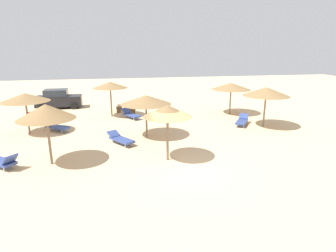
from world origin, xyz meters
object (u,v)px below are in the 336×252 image
object	(u,v)px
lounger_2	(120,139)
parked_car	(58,99)
parasol_0	(25,98)
lounger_0	(56,126)
parasol_1	(110,85)
lounger_3	(2,161)
parasol_3	(46,112)
lounger_1	(131,114)
parasol_4	(266,92)
lounger_4	(242,121)
parasol_2	(146,100)
bench_1	(119,107)
parasol_6	(231,86)
parasol_5	(168,111)
bench_0	(132,109)

from	to	relation	value
lounger_2	parked_car	distance (m)	12.43
parasol_0	lounger_0	world-z (taller)	parasol_0
parasol_1	lounger_3	world-z (taller)	parasol_1
parasol_1	parasol_3	distance (m)	9.75
lounger_1	parasol_0	bearing A→B (deg)	-157.03
parasol_4	lounger_4	size ratio (longest dim) A/B	1.62
parasol_0	parked_car	bearing A→B (deg)	86.30
parasol_0	parasol_2	world-z (taller)	parasol_0
lounger_1	bench_1	bearing A→B (deg)	106.27
parasol_6	parasol_0	bearing A→B (deg)	-169.47
parasol_3	parasol_1	bearing A→B (deg)	72.73
parked_car	lounger_1	bearing A→B (deg)	-40.31
parasol_4	parasol_5	distance (m)	9.01
parasol_4	lounger_3	xyz separation A→B (m)	(-15.48, -4.05, -2.18)
lounger_3	parked_car	distance (m)	13.66
parasol_5	parasol_0	bearing A→B (deg)	142.45
parasol_5	lounger_0	bearing A→B (deg)	134.66
parasol_3	parasol_4	distance (m)	13.91
parasol_4	parked_car	world-z (taller)	parasol_4
parasol_3	lounger_2	distance (m)	4.68
lounger_2	bench_1	world-z (taller)	lounger_2
lounger_2	bench_0	bearing A→B (deg)	81.21
parasol_1	lounger_1	bearing A→B (deg)	-32.34
parasol_2	bench_1	xyz separation A→B (m)	(-1.45, 7.73, -2.00)
bench_0	parasol_5	bearing A→B (deg)	-84.83
parasol_0	parasol_2	distance (m)	7.68
lounger_2	parasol_3	bearing A→B (deg)	-144.70
lounger_2	bench_0	world-z (taller)	lounger_2
parasol_2	lounger_3	world-z (taller)	parasol_2
parasol_1	parasol_2	world-z (taller)	parasol_1
lounger_2	lounger_3	bearing A→B (deg)	-156.77
parasol_0	bench_1	bearing A→B (deg)	43.30
parasol_6	lounger_2	bearing A→B (deg)	-147.29
bench_0	lounger_2	bearing A→B (deg)	-98.79
parasol_1	parked_car	xyz separation A→B (m)	(-4.74, 4.34, -1.72)
lounger_2	lounger_4	xyz separation A→B (m)	(8.76, 2.50, 0.00)
parasol_0	parked_car	world-z (taller)	parasol_0
parasol_6	parked_car	distance (m)	15.49
parasol_6	lounger_3	size ratio (longest dim) A/B	1.74
bench_0	lounger_0	bearing A→B (deg)	-139.98
parasol_6	parked_car	bearing A→B (deg)	159.80
lounger_1	lounger_3	distance (m)	10.63
lounger_0	parasol_3	bearing A→B (deg)	-82.50
lounger_2	parasol_2	bearing A→B (deg)	31.73
parasol_2	parasol_3	world-z (taller)	parasol_3
parasol_6	parked_car	size ratio (longest dim) A/B	0.79
parasol_4	lounger_2	distance (m)	10.35
parked_car	bench_0	bearing A→B (deg)	-27.35
lounger_4	bench_1	size ratio (longest dim) A/B	1.26
lounger_1	lounger_3	bearing A→B (deg)	-127.87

